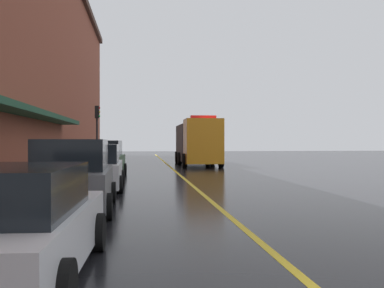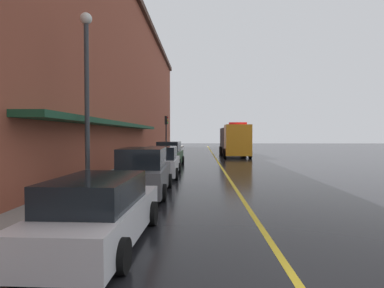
% 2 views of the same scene
% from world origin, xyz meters
% --- Properties ---
extents(ground_plane, '(112.00, 112.00, 0.00)m').
position_xyz_m(ground_plane, '(0.00, 25.00, 0.00)').
color(ground_plane, black).
extents(sidewalk_left, '(2.40, 70.00, 0.15)m').
position_xyz_m(sidewalk_left, '(-6.20, 25.00, 0.07)').
color(sidewalk_left, gray).
rests_on(sidewalk_left, ground).
extents(lane_center_stripe, '(0.16, 70.00, 0.01)m').
position_xyz_m(lane_center_stripe, '(0.00, 25.00, 0.00)').
color(lane_center_stripe, gold).
rests_on(lane_center_stripe, ground).
extents(brick_building_left, '(9.16, 64.00, 15.27)m').
position_xyz_m(brick_building_left, '(-11.39, 23.99, 7.64)').
color(brick_building_left, brown).
rests_on(brick_building_left, ground).
extents(parked_car_0, '(2.14, 4.81, 1.54)m').
position_xyz_m(parked_car_0, '(-3.86, 2.43, 0.73)').
color(parked_car_0, silver).
rests_on(parked_car_0, ground).
extents(parked_car_1, '(2.20, 4.79, 1.91)m').
position_xyz_m(parked_car_1, '(-3.94, 8.35, 0.89)').
color(parked_car_1, '#595B60').
rests_on(parked_car_1, ground).
extents(parked_car_2, '(2.17, 4.90, 1.75)m').
position_xyz_m(parked_car_2, '(-3.88, 13.90, 0.82)').
color(parked_car_2, silver).
rests_on(parked_car_2, ground).
extents(parked_car_3, '(2.14, 4.78, 1.90)m').
position_xyz_m(parked_car_3, '(-4.00, 19.98, 0.88)').
color(parked_car_3, '#2D5133').
rests_on(parked_car_3, ground).
extents(utility_truck, '(2.92, 9.17, 3.69)m').
position_xyz_m(utility_truck, '(2.27, 31.06, 1.76)').
color(utility_truck, orange).
rests_on(utility_truck, ground).
extents(parking_meter_2, '(0.14, 0.18, 1.33)m').
position_xyz_m(parking_meter_2, '(-5.35, 19.78, 1.06)').
color(parking_meter_2, '#4C4C51').
rests_on(parking_meter_2, sidewalk_left).
extents(street_lamp_left, '(0.44, 0.44, 6.94)m').
position_xyz_m(street_lamp_left, '(-5.95, 7.48, 4.40)').
color(street_lamp_left, '#33383D').
rests_on(street_lamp_left, sidewalk_left).
extents(traffic_light_near, '(0.38, 0.36, 4.30)m').
position_xyz_m(traffic_light_near, '(-5.29, 29.51, 3.16)').
color(traffic_light_near, '#232326').
rests_on(traffic_light_near, sidewalk_left).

